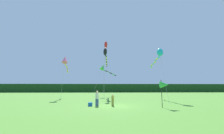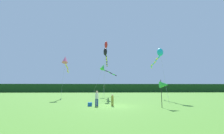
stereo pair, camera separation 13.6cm
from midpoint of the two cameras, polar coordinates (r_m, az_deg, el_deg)
ground_plane at (r=16.31m, az=0.66°, el=-15.61°), size 120.00×120.00×0.00m
distant_treeline at (r=61.16m, az=-1.59°, el=-8.61°), size 108.00×3.51×3.53m
person_adult at (r=16.13m, az=-6.35°, el=-12.28°), size 0.37×0.37×1.68m
person_child at (r=16.15m, az=0.03°, el=-13.08°), size 0.29×0.29×1.30m
cooler_box at (r=16.33m, az=-9.11°, el=-14.79°), size 0.45×0.41×0.40m
banner_flag_pole at (r=15.78m, az=20.39°, el=-6.87°), size 0.90×0.70×2.86m
kite_black at (r=26.91m, az=-2.80°, el=5.11°), size 0.85×8.44×9.47m
kite_cyan at (r=25.07m, az=18.46°, el=4.98°), size 1.21×9.87×8.66m
kite_red at (r=32.32m, az=-2.68°, el=8.33°), size 0.76×8.98×12.50m
kite_rainbow at (r=27.92m, az=-18.71°, el=2.51°), size 1.48×7.65×8.06m
kite_green at (r=33.16m, az=-3.55°, el=-0.31°), size 5.71×6.80×7.67m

